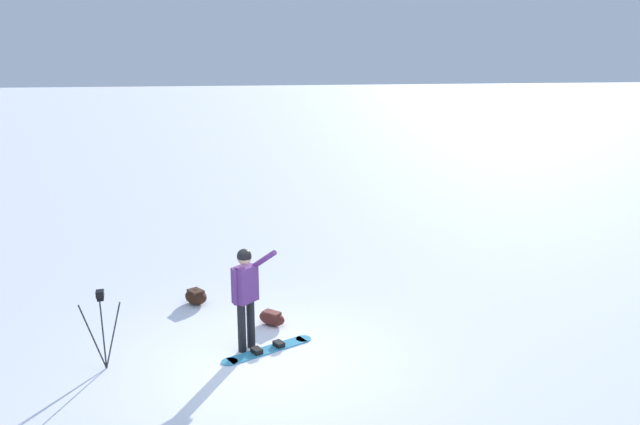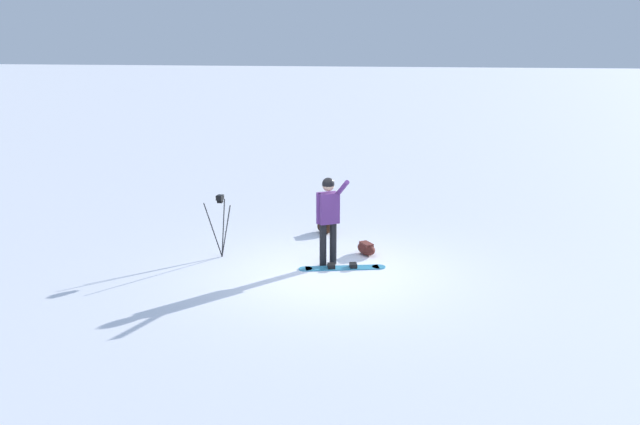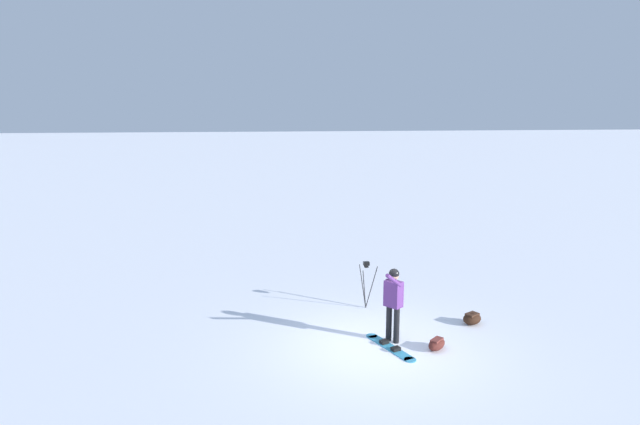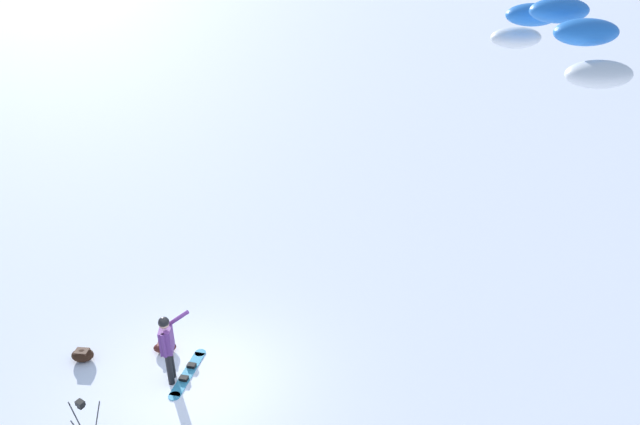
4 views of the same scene
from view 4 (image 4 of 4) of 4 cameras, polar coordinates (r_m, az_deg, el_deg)
ground_plane at (r=13.90m, az=-12.61°, el=-16.46°), size 300.00×300.00×0.00m
snowboarder at (r=13.36m, az=-15.24°, el=-12.59°), size 0.74×0.58×1.82m
snowboard at (r=14.13m, az=-13.26°, el=-15.56°), size 1.66×0.76×0.10m
traction_kite at (r=11.69m, az=22.74°, el=16.47°), size 3.95×3.31×1.20m
gear_bag_large at (r=14.79m, az=-15.46°, el=-13.02°), size 0.58×0.61×0.26m
camera_tripod at (r=12.46m, az=-22.91°, el=-18.46°), size 0.64×0.53×1.33m
gear_bag_small at (r=15.18m, az=-22.95°, el=-13.15°), size 0.59×0.65×0.30m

